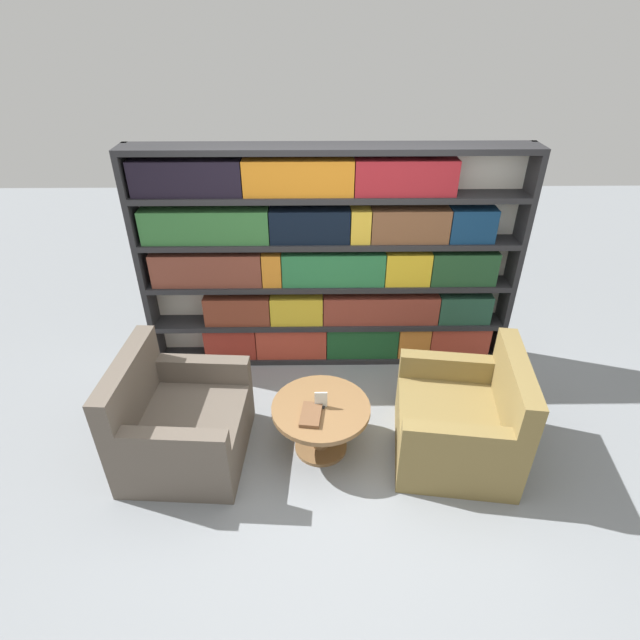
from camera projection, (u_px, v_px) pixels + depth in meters
ground_plane at (333, 470)px, 3.79m from camera, size 14.00×14.00×0.00m
bookshelf at (328, 265)px, 4.50m from camera, size 3.38×0.30×2.06m
armchair_left at (180, 425)px, 3.78m from camera, size 0.93×0.99×0.88m
armchair_right at (462, 423)px, 3.80m from camera, size 0.99×1.05×0.88m
coffee_table at (321, 418)px, 3.82m from camera, size 0.75×0.75×0.44m
table_sign at (321, 401)px, 3.72m from camera, size 0.09×0.06×0.13m
stray_book at (311, 415)px, 3.66m from camera, size 0.18×0.27×0.03m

